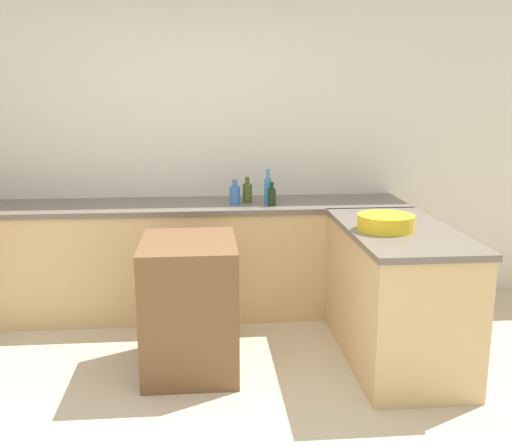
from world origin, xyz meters
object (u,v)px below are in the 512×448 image
(water_bottle_blue, at_px, (235,195))
(wine_bottle_dark, at_px, (272,196))
(mixing_bowl, at_px, (386,222))
(olive_oil_bottle, at_px, (247,192))
(island_table, at_px, (190,305))
(dish_soap_bottle, at_px, (268,190))

(water_bottle_blue, xyz_separation_m, wine_bottle_dark, (0.28, -0.09, -0.00))
(mixing_bowl, height_order, olive_oil_bottle, olive_oil_bottle)
(island_table, height_order, wine_bottle_dark, wine_bottle_dark)
(olive_oil_bottle, bearing_deg, mixing_bowl, -52.60)
(olive_oil_bottle, distance_m, wine_bottle_dark, 0.24)
(mixing_bowl, bearing_deg, wine_bottle_dark, 125.16)
(island_table, bearing_deg, olive_oil_bottle, 66.28)
(water_bottle_blue, distance_m, wine_bottle_dark, 0.29)
(mixing_bowl, relative_size, olive_oil_bottle, 1.77)
(dish_soap_bottle, bearing_deg, wine_bottle_dark, -77.11)
(olive_oil_bottle, xyz_separation_m, wine_bottle_dark, (0.18, -0.16, -0.01))
(water_bottle_blue, bearing_deg, olive_oil_bottle, 36.00)
(water_bottle_blue, xyz_separation_m, olive_oil_bottle, (0.10, 0.08, 0.00))
(dish_soap_bottle, bearing_deg, island_table, -122.43)
(olive_oil_bottle, relative_size, wine_bottle_dark, 1.09)
(water_bottle_blue, bearing_deg, wine_bottle_dark, -17.08)
(island_table, bearing_deg, water_bottle_blue, 69.94)
(olive_oil_bottle, height_order, wine_bottle_dark, olive_oil_bottle)
(island_table, distance_m, mixing_bowl, 1.36)
(water_bottle_blue, bearing_deg, dish_soap_bottle, 1.02)
(island_table, height_order, dish_soap_bottle, dish_soap_bottle)
(dish_soap_bottle, relative_size, wine_bottle_dark, 1.47)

